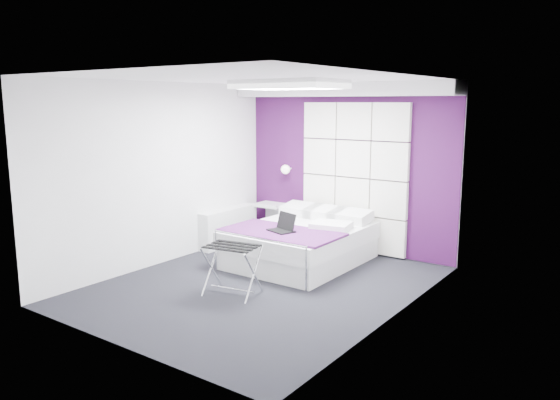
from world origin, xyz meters
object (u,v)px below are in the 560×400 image
at_px(wall_lamp, 287,169).
at_px(nightstand, 271,205).
at_px(radiator, 228,227).
at_px(luggage_rack, 232,270).
at_px(laptop, 283,227).
at_px(bed, 301,243).

xyz_separation_m(wall_lamp, nightstand, (-0.29, -0.04, -0.63)).
relative_size(radiator, luggage_rack, 1.94).
height_order(luggage_rack, laptop, laptop).
height_order(nightstand, luggage_rack, nightstand).
bearing_deg(radiator, nightstand, 64.28).
distance_m(bed, nightstand, 1.50).
height_order(bed, nightstand, bed).
xyz_separation_m(nightstand, laptop, (1.19, -1.34, 0.03)).
height_order(bed, laptop, laptop).
xyz_separation_m(bed, laptop, (0.01, -0.46, 0.33)).
bearing_deg(wall_lamp, luggage_rack, -69.24).
bearing_deg(laptop, radiator, 175.90).
distance_m(nightstand, luggage_rack, 2.80).
bearing_deg(wall_lamp, laptop, -56.85).
bearing_deg(bed, nightstand, 143.49).
xyz_separation_m(luggage_rack, laptop, (-0.06, 1.15, 0.32)).
relative_size(wall_lamp, laptop, 0.42).
height_order(radiator, bed, bed).
bearing_deg(bed, wall_lamp, 134.21).
xyz_separation_m(radiator, nightstand, (0.35, 0.72, 0.29)).
distance_m(nightstand, laptop, 1.79).
bearing_deg(nightstand, wall_lamp, 7.77).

